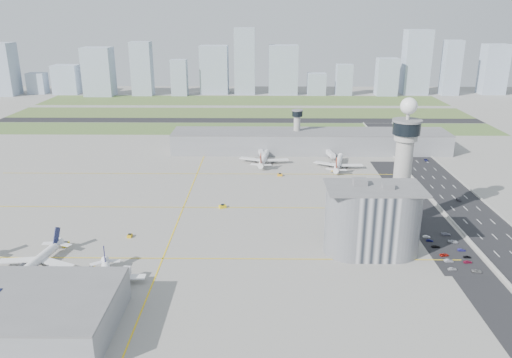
{
  "coord_description": "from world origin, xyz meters",
  "views": [
    {
      "loc": [
        3.19,
        -224.97,
        102.4
      ],
      "look_at": [
        0.0,
        35.0,
        15.0
      ],
      "focal_mm": 35.0,
      "sensor_mm": 36.0,
      "label": 1
    }
  ],
  "objects_px": {
    "car_lot_3": "(436,246)",
    "tug_5": "(334,170)",
    "car_lot_7": "(468,262)",
    "car_lot_5": "(427,237)",
    "car_hw_1": "(459,200)",
    "car_hw_4": "(387,141)",
    "secondary_tower": "(297,127)",
    "car_lot_2": "(444,255)",
    "tug_2": "(130,235)",
    "car_hw_2": "(426,160)",
    "control_tower": "(404,158)",
    "car_lot_4": "(430,240)",
    "jet_bridge_far_1": "(328,153)",
    "car_lot_9": "(461,250)",
    "car_lot_11": "(446,234)",
    "airplane_near_b": "(35,257)",
    "car_lot_10": "(453,241)",
    "car_lot_6": "(477,271)",
    "admin_building": "(372,220)",
    "jet_bridge_near_1": "(33,290)",
    "car_lot_0": "(452,269)",
    "jet_bridge_far_0": "(260,153)",
    "tug_4": "(280,175)",
    "tug_1": "(91,268)",
    "airplane_far_b": "(339,159)",
    "jet_bridge_near_2": "(112,290)",
    "tug_0": "(66,244)",
    "car_lot_1": "(449,261)",
    "car_lot_8": "(467,257)",
    "airplane_near_c": "(106,276)",
    "airplane_far_a": "(264,155)",
    "tug_3": "(223,206)"
  },
  "relations": [
    {
      "from": "admin_building",
      "to": "car_lot_6",
      "type": "distance_m",
      "value": 46.87
    },
    {
      "from": "car_hw_1",
      "to": "car_hw_4",
      "type": "distance_m",
      "value": 137.79
    },
    {
      "from": "car_lot_7",
      "to": "car_lot_3",
      "type": "bearing_deg",
      "value": 24.13
    },
    {
      "from": "airplane_near_b",
      "to": "car_lot_7",
      "type": "distance_m",
      "value": 183.26
    },
    {
      "from": "jet_bridge_far_1",
      "to": "admin_building",
      "type": "bearing_deg",
      "value": -10.0
    },
    {
      "from": "admin_building",
      "to": "car_lot_10",
      "type": "xyz_separation_m",
      "value": [
        40.72,
        9.31,
        -14.67
      ]
    },
    {
      "from": "tug_1",
      "to": "car_lot_3",
      "type": "distance_m",
      "value": 152.51
    },
    {
      "from": "jet_bridge_near_2",
      "to": "car_lot_9",
      "type": "height_order",
      "value": "jet_bridge_near_2"
    },
    {
      "from": "control_tower",
      "to": "car_lot_10",
      "type": "distance_m",
      "value": 45.18
    },
    {
      "from": "car_lot_0",
      "to": "car_lot_10",
      "type": "bearing_deg",
      "value": -29.38
    },
    {
      "from": "car_lot_6",
      "to": "car_lot_11",
      "type": "height_order",
      "value": "car_lot_11"
    },
    {
      "from": "jet_bridge_far_0",
      "to": "tug_4",
      "type": "distance_m",
      "value": 47.67
    },
    {
      "from": "tug_2",
      "to": "car_lot_5",
      "type": "height_order",
      "value": "tug_2"
    },
    {
      "from": "airplane_near_b",
      "to": "car_lot_9",
      "type": "xyz_separation_m",
      "value": [
        184.51,
        18.88,
        -4.99
      ]
    },
    {
      "from": "tug_1",
      "to": "airplane_far_b",
      "type": "bearing_deg",
      "value": -117.7
    },
    {
      "from": "car_lot_5",
      "to": "car_lot_1",
      "type": "bearing_deg",
      "value": -167.96
    },
    {
      "from": "car_lot_1",
      "to": "car_hw_1",
      "type": "xyz_separation_m",
      "value": [
        31.56,
        73.13,
        -0.01
      ]
    },
    {
      "from": "car_lot_3",
      "to": "tug_5",
      "type": "bearing_deg",
      "value": 14.97
    },
    {
      "from": "admin_building",
      "to": "car_lot_0",
      "type": "xyz_separation_m",
      "value": [
        30.85,
        -16.95,
        -14.67
      ]
    },
    {
      "from": "car_lot_7",
      "to": "car_hw_1",
      "type": "height_order",
      "value": "car_hw_1"
    },
    {
      "from": "car_lot_8",
      "to": "car_hw_2",
      "type": "distance_m",
      "value": 152.91
    },
    {
      "from": "jet_bridge_near_1",
      "to": "car_lot_0",
      "type": "xyz_separation_m",
      "value": [
        165.85,
        22.05,
        -2.22
      ]
    },
    {
      "from": "car_lot_9",
      "to": "car_lot_11",
      "type": "relative_size",
      "value": 0.77
    },
    {
      "from": "tug_0",
      "to": "car_lot_4",
      "type": "relative_size",
      "value": 1.12
    },
    {
      "from": "car_hw_2",
      "to": "control_tower",
      "type": "bearing_deg",
      "value": -113.28
    },
    {
      "from": "car_lot_3",
      "to": "car_lot_8",
      "type": "height_order",
      "value": "car_lot_8"
    },
    {
      "from": "airplane_near_c",
      "to": "car_lot_0",
      "type": "bearing_deg",
      "value": 77.69
    },
    {
      "from": "airplane_near_c",
      "to": "airplane_far_a",
      "type": "distance_m",
      "value": 181.99
    },
    {
      "from": "jet_bridge_far_1",
      "to": "tug_5",
      "type": "bearing_deg",
      "value": -9.95
    },
    {
      "from": "secondary_tower",
      "to": "jet_bridge_near_2",
      "type": "bearing_deg",
      "value": -111.47
    },
    {
      "from": "tug_3",
      "to": "car_hw_2",
      "type": "xyz_separation_m",
      "value": [
        140.4,
        92.67,
        -0.42
      ]
    },
    {
      "from": "car_lot_1",
      "to": "car_lot_9",
      "type": "bearing_deg",
      "value": -43.86
    },
    {
      "from": "jet_bridge_far_1",
      "to": "car_lot_9",
      "type": "bearing_deg",
      "value": 5.08
    },
    {
      "from": "car_lot_2",
      "to": "car_lot_5",
      "type": "xyz_separation_m",
      "value": [
        -1.92,
        18.7,
        -0.0
      ]
    },
    {
      "from": "jet_bridge_far_1",
      "to": "car_lot_4",
      "type": "height_order",
      "value": "jet_bridge_far_1"
    },
    {
      "from": "tug_0",
      "to": "tug_5",
      "type": "distance_m",
      "value": 180.2
    },
    {
      "from": "secondary_tower",
      "to": "car_lot_4",
      "type": "xyz_separation_m",
      "value": [
        52.13,
        -161.54,
        -18.25
      ]
    },
    {
      "from": "admin_building",
      "to": "car_lot_8",
      "type": "relative_size",
      "value": 12.82
    },
    {
      "from": "car_lot_2",
      "to": "car_lot_11",
      "type": "relative_size",
      "value": 0.89
    },
    {
      "from": "tug_4",
      "to": "car_lot_4",
      "type": "distance_m",
      "value": 118.55
    },
    {
      "from": "car_lot_2",
      "to": "car_lot_7",
      "type": "distance_m",
      "value": 10.19
    },
    {
      "from": "car_lot_5",
      "to": "car_lot_7",
      "type": "relative_size",
      "value": 0.89
    },
    {
      "from": "tug_4",
      "to": "car_hw_4",
      "type": "distance_m",
      "value": 130.65
    },
    {
      "from": "tug_0",
      "to": "tug_1",
      "type": "relative_size",
      "value": 1.11
    },
    {
      "from": "car_hw_4",
      "to": "secondary_tower",
      "type": "bearing_deg",
      "value": -162.15
    },
    {
      "from": "car_lot_3",
      "to": "car_lot_4",
      "type": "relative_size",
      "value": 1.17
    },
    {
      "from": "jet_bridge_near_2",
      "to": "car_lot_2",
      "type": "bearing_deg",
      "value": -65.73
    },
    {
      "from": "tug_2",
      "to": "tug_5",
      "type": "relative_size",
      "value": 0.97
    },
    {
      "from": "car_lot_7",
      "to": "car_lot_5",
      "type": "bearing_deg",
      "value": 14.46
    },
    {
      "from": "airplane_far_a",
      "to": "car_lot_7",
      "type": "xyz_separation_m",
      "value": [
        87.03,
        -149.49,
        -5.31
      ]
    }
  ]
}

